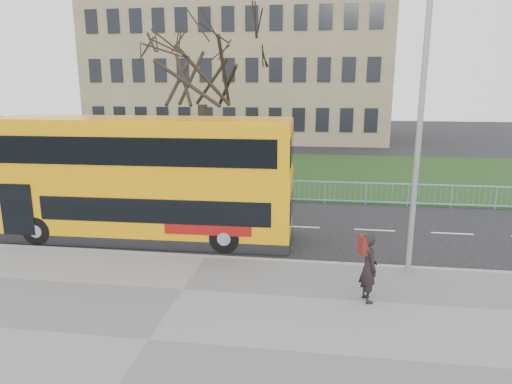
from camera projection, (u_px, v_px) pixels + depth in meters
The scene contains 10 objects.
ground at pixel (216, 244), 16.89m from camera, with size 120.00×120.00×0.00m, color black.
pavement at pixel (149, 342), 10.38m from camera, with size 80.00×10.50×0.12m, color slate.
kerb at pixel (206, 257), 15.38m from camera, with size 80.00×0.20×0.14m, color gray.
grass_verge at pixel (264, 171), 30.65m from camera, with size 80.00×15.40×0.08m, color #193413.
guard_railing at pixel (245, 190), 23.12m from camera, with size 40.00×0.12×1.10m, color #78ADD6, non-canonical shape.
bare_tree at pixel (202, 89), 25.66m from camera, with size 7.58×7.58×10.82m, color black, non-canonical shape.
civic_building at pixel (242, 72), 49.65m from camera, with size 30.00×15.00×14.00m, color #786A4C.
yellow_bus at pixel (147, 176), 16.96m from camera, with size 10.84×2.79×4.52m.
pedestrian at pixel (369, 268), 12.02m from camera, with size 0.68×0.45×1.87m, color black.
street_lamp at pixel (416, 120), 12.97m from camera, with size 1.80×0.22×8.51m.
Camera 1 is at (3.73, -15.61, 5.79)m, focal length 32.00 mm.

